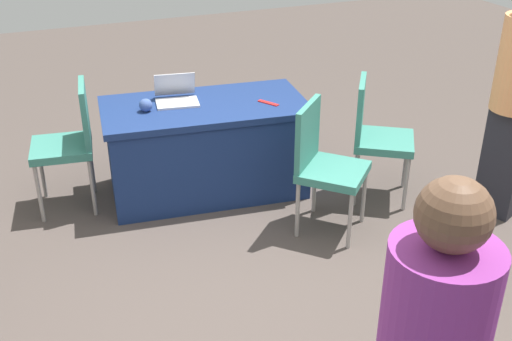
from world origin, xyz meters
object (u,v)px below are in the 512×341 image
(chair_aisle, at_px, (324,161))
(yarn_ball, at_px, (146,105))
(scissors_red, at_px, (268,103))
(chair_by_pillar, at_px, (70,138))
(laptop_silver, at_px, (177,97))
(table_foreground, at_px, (206,147))
(chair_back_row, at_px, (376,132))

(chair_aisle, relative_size, yarn_ball, 9.62)
(chair_aisle, height_order, yarn_ball, chair_aisle)
(yarn_ball, height_order, scissors_red, yarn_ball)
(chair_by_pillar, relative_size, laptop_silver, 2.72)
(table_foreground, relative_size, yarn_ball, 16.76)
(table_foreground, height_order, laptop_silver, laptop_silver)
(table_foreground, xyz_separation_m, scissors_red, (-0.46, 0.17, 0.37))
(chair_by_pillar, bearing_deg, laptop_silver, -82.83)
(table_foreground, relative_size, chair_back_row, 1.72)
(table_foreground, bearing_deg, chair_aisle, 124.52)
(chair_aisle, bearing_deg, chair_back_row, 160.31)
(chair_aisle, xyz_separation_m, scissors_red, (0.13, -0.69, 0.20))
(yarn_ball, bearing_deg, scissors_red, 168.10)
(chair_by_pillar, height_order, scissors_red, chair_by_pillar)
(table_foreground, bearing_deg, chair_by_pillar, -7.42)
(scissors_red, bearing_deg, chair_back_row, 29.51)
(chair_by_pillar, xyz_separation_m, laptop_silver, (-0.82, 0.01, 0.21))
(chair_back_row, distance_m, laptop_silver, 1.55)
(chair_by_pillar, bearing_deg, yarn_ball, -93.55)
(yarn_ball, relative_size, scissors_red, 0.55)
(table_foreground, xyz_separation_m, chair_back_row, (-1.18, 0.58, 0.18))
(table_foreground, height_order, chair_by_pillar, chair_by_pillar)
(chair_aisle, relative_size, scissors_red, 5.26)
(yarn_ball, bearing_deg, chair_back_row, 159.73)
(laptop_silver, relative_size, scissors_red, 2.00)
(chair_back_row, bearing_deg, scissors_red, -86.14)
(chair_by_pillar, bearing_deg, scissors_red, -93.88)
(chair_aisle, height_order, laptop_silver, same)
(chair_back_row, distance_m, scissors_red, 0.85)
(chair_back_row, relative_size, yarn_ball, 9.73)
(chair_aisle, xyz_separation_m, yarn_ball, (1.04, -0.88, 0.25))
(chair_aisle, bearing_deg, yarn_ball, -85.07)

